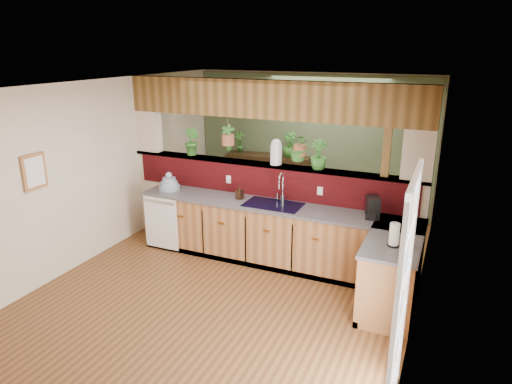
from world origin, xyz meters
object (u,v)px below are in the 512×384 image
at_px(coffee_maker, 373,208).
at_px(paper_towel, 394,235).
at_px(faucet, 281,186).
at_px(shelving_console, 268,182).
at_px(soap_dispenser, 240,192).
at_px(dish_stack, 169,184).
at_px(glass_jar, 276,152).

distance_m(coffee_maker, paper_towel, 0.89).
bearing_deg(faucet, shelving_console, 116.95).
xyz_separation_m(faucet, soap_dispenser, (-0.61, -0.13, -0.14)).
xyz_separation_m(dish_stack, paper_towel, (3.51, -0.76, 0.04)).
distance_m(coffee_maker, shelving_console, 3.31).
bearing_deg(faucet, dish_stack, -175.03).
relative_size(faucet, glass_jar, 1.16).
relative_size(faucet, coffee_maker, 1.57).
bearing_deg(dish_stack, faucet, 4.97).
height_order(faucet, dish_stack, faucet).
distance_m(coffee_maker, glass_jar, 1.62).
xyz_separation_m(soap_dispenser, coffee_maker, (1.92, 0.02, 0.03)).
bearing_deg(glass_jar, faucet, -51.09).
height_order(dish_stack, glass_jar, glass_jar).
relative_size(coffee_maker, glass_jar, 0.74).
bearing_deg(faucet, glass_jar, 128.91).
distance_m(faucet, dish_stack, 1.83).
height_order(paper_towel, glass_jar, glass_jar).
height_order(coffee_maker, glass_jar, glass_jar).
xyz_separation_m(dish_stack, soap_dispenser, (1.21, 0.03, 0.01)).
distance_m(soap_dispenser, coffee_maker, 1.92).
bearing_deg(shelving_console, coffee_maker, -50.87).
height_order(dish_stack, coffee_maker, dish_stack).
xyz_separation_m(soap_dispenser, glass_jar, (0.43, 0.34, 0.58)).
height_order(glass_jar, shelving_console, glass_jar).
relative_size(dish_stack, glass_jar, 0.86).
distance_m(faucet, soap_dispenser, 0.63).
relative_size(glass_jar, shelving_console, 0.23).
xyz_separation_m(dish_stack, glass_jar, (1.64, 0.37, 0.59)).
xyz_separation_m(coffee_maker, glass_jar, (-1.49, 0.33, 0.55)).
bearing_deg(dish_stack, coffee_maker, 0.84).
height_order(soap_dispenser, shelving_console, soap_dispenser).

